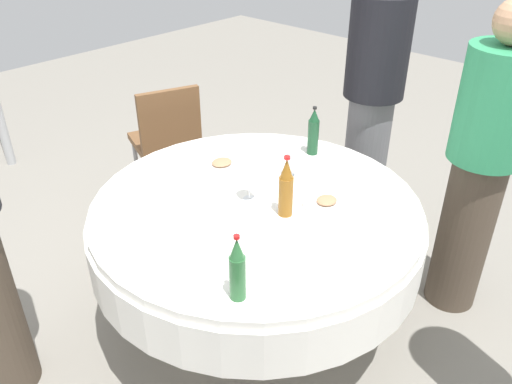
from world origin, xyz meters
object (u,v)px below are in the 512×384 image
(bottle_green_left, at_px, (237,270))
(person_south, at_px, (372,103))
(wine_glass_inner, at_px, (250,177))
(person_inner, at_px, (482,165))
(bottle_amber_south, at_px, (286,188))
(bottle_dark_green_outer, at_px, (313,132))
(plate_front, at_px, (159,181))
(plate_near, at_px, (326,203))
(plate_right, at_px, (222,165))
(dining_table, at_px, (256,229))
(chair_north, at_px, (167,136))
(wine_glass_east, at_px, (292,160))

(bottle_green_left, height_order, person_south, person_south)
(wine_glass_inner, xyz_separation_m, person_south, (1.08, 0.06, 0.02))
(wine_glass_inner, height_order, person_inner, person_inner)
(bottle_amber_south, xyz_separation_m, wine_glass_inner, (-0.01, 0.19, -0.01))
(person_inner, bearing_deg, wine_glass_inner, -91.77)
(person_south, bearing_deg, bottle_amber_south, -81.86)
(bottle_dark_green_outer, relative_size, plate_front, 1.28)
(plate_near, relative_size, person_south, 0.13)
(wine_glass_inner, relative_size, plate_near, 0.77)
(plate_near, bearing_deg, person_south, 21.07)
(plate_right, distance_m, plate_near, 0.60)
(bottle_amber_south, bearing_deg, person_south, 13.41)
(person_south, relative_size, person_inner, 1.05)
(bottle_dark_green_outer, bearing_deg, plate_front, 155.12)
(dining_table, bearing_deg, plate_front, 112.04)
(bottle_dark_green_outer, xyz_separation_m, plate_near, (-0.36, -0.36, -0.11))
(bottle_dark_green_outer, height_order, plate_front, bottle_dark_green_outer)
(person_inner, bearing_deg, plate_front, -99.72)
(person_inner, bearing_deg, person_south, -159.99)
(dining_table, height_order, chair_north, chair_north)
(bottle_amber_south, height_order, wine_glass_inner, bottle_amber_south)
(plate_front, relative_size, chair_north, 0.23)
(wine_glass_inner, bearing_deg, plate_near, -56.03)
(bottle_green_left, height_order, person_inner, person_inner)
(bottle_dark_green_outer, xyz_separation_m, person_inner, (0.31, -0.76, -0.03))
(dining_table, bearing_deg, chair_north, 69.68)
(plate_near, bearing_deg, wine_glass_inner, 123.97)
(person_south, bearing_deg, plate_front, -110.91)
(bottle_dark_green_outer, bearing_deg, wine_glass_east, -163.18)
(wine_glass_inner, xyz_separation_m, chair_north, (0.45, 1.19, -0.34))
(wine_glass_inner, relative_size, chair_north, 0.19)
(bottle_amber_south, height_order, person_inner, person_inner)
(person_south, distance_m, chair_north, 1.34)
(wine_glass_east, distance_m, person_south, 0.81)
(bottle_amber_south, xyz_separation_m, person_inner, (0.85, -0.49, -0.04))
(plate_front, xyz_separation_m, chair_north, (0.64, 0.77, -0.23))
(bottle_amber_south, bearing_deg, wine_glass_east, 34.86)
(dining_table, height_order, bottle_amber_south, bottle_amber_south)
(bottle_amber_south, bearing_deg, person_inner, -29.83)
(plate_near, xyz_separation_m, person_south, (0.89, 0.34, 0.12))
(plate_right, bearing_deg, person_south, -14.66)
(plate_front, relative_size, person_inner, 0.13)
(dining_table, height_order, person_inner, person_inner)
(bottle_dark_green_outer, height_order, plate_near, bottle_dark_green_outer)
(bottle_green_left, relative_size, wine_glass_inner, 1.60)
(plate_near, xyz_separation_m, person_inner, (0.67, -0.40, 0.07))
(bottle_green_left, bearing_deg, person_south, 16.61)
(bottle_amber_south, relative_size, wine_glass_inner, 1.71)
(plate_near, height_order, person_inner, person_inner)
(dining_table, bearing_deg, wine_glass_east, 6.47)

